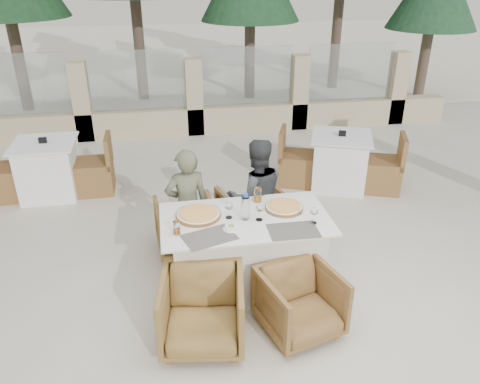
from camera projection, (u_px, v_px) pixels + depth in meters
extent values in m
plane|color=beige|center=(238.00, 289.00, 4.69)|extent=(80.00, 80.00, 0.00)
cube|color=#F0E4C5|center=(174.00, 51.00, 17.05)|extent=(30.00, 16.00, 0.01)
cube|color=#605952|center=(209.00, 237.00, 4.11)|extent=(0.52, 0.42, 0.00)
cube|color=#57534B|center=(293.00, 231.00, 4.21)|extent=(0.45, 0.31, 0.00)
cylinder|color=orange|center=(198.00, 214.00, 4.43)|extent=(0.55, 0.55, 0.06)
cylinder|color=orange|center=(284.00, 207.00, 4.57)|extent=(0.46, 0.46, 0.05)
cylinder|color=#ACCEE2|center=(245.00, 206.00, 4.35)|extent=(0.09, 0.09, 0.27)
cylinder|color=#C56F1B|center=(177.00, 228.00, 4.14)|extent=(0.08, 0.08, 0.12)
cylinder|color=orange|center=(258.00, 195.00, 4.69)|extent=(0.09, 0.09, 0.15)
imported|color=olive|center=(186.00, 226.00, 5.21)|extent=(0.69, 0.71, 0.60)
imported|color=olive|center=(252.00, 215.00, 5.41)|extent=(0.83, 0.85, 0.63)
imported|color=olive|center=(202.00, 311.00, 3.92)|extent=(0.78, 0.80, 0.64)
imported|color=brown|center=(300.00, 302.00, 4.05)|extent=(0.79, 0.80, 0.59)
imported|color=#585C43|center=(187.00, 206.00, 4.92)|extent=(0.50, 0.37, 1.27)
imported|color=#353739|center=(256.00, 197.00, 5.06)|extent=(0.67, 0.53, 1.32)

